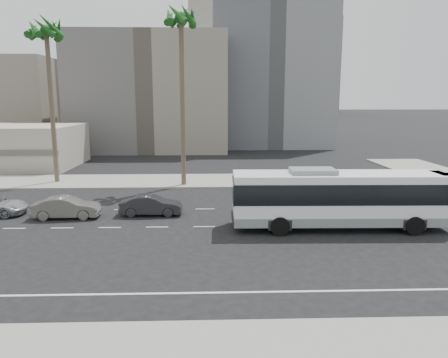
{
  "coord_description": "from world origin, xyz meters",
  "views": [
    {
      "loc": [
        -2.59,
        -26.14,
        7.97
      ],
      "look_at": [
        -1.6,
        4.0,
        2.37
      ],
      "focal_mm": 34.01,
      "sensor_mm": 36.0,
      "label": 1
    }
  ],
  "objects_px": {
    "palm_near": "(181,22)",
    "palm_mid": "(46,34)",
    "car_a": "(151,205)",
    "car_b": "(67,207)",
    "city_bus": "(339,197)"
  },
  "relations": [
    {
      "from": "city_bus",
      "to": "car_a",
      "type": "xyz_separation_m",
      "value": [
        -12.23,
        3.54,
        -1.29
      ]
    },
    {
      "from": "car_a",
      "to": "palm_mid",
      "type": "bearing_deg",
      "value": 41.7
    },
    {
      "from": "car_a",
      "to": "car_b",
      "type": "height_order",
      "value": "car_b"
    },
    {
      "from": "car_a",
      "to": "palm_near",
      "type": "relative_size",
      "value": 0.27
    },
    {
      "from": "palm_near",
      "to": "palm_mid",
      "type": "xyz_separation_m",
      "value": [
        -12.51,
        1.84,
        -0.85
      ]
    },
    {
      "from": "palm_mid",
      "to": "car_a",
      "type": "bearing_deg",
      "value": -48.3
    },
    {
      "from": "car_a",
      "to": "palm_mid",
      "type": "height_order",
      "value": "palm_mid"
    },
    {
      "from": "car_b",
      "to": "palm_near",
      "type": "relative_size",
      "value": 0.28
    },
    {
      "from": "city_bus",
      "to": "palm_mid",
      "type": "relative_size",
      "value": 0.86
    },
    {
      "from": "car_a",
      "to": "palm_near",
      "type": "bearing_deg",
      "value": -9.15
    },
    {
      "from": "car_a",
      "to": "car_b",
      "type": "xyz_separation_m",
      "value": [
        -5.7,
        -0.59,
        0.03
      ]
    },
    {
      "from": "city_bus",
      "to": "palm_near",
      "type": "xyz_separation_m",
      "value": [
        -10.57,
        13.88,
        12.78
      ]
    },
    {
      "from": "car_a",
      "to": "car_b",
      "type": "distance_m",
      "value": 5.73
    },
    {
      "from": "car_a",
      "to": "palm_mid",
      "type": "relative_size",
      "value": 0.28
    },
    {
      "from": "palm_near",
      "to": "palm_mid",
      "type": "distance_m",
      "value": 12.67
    }
  ]
}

